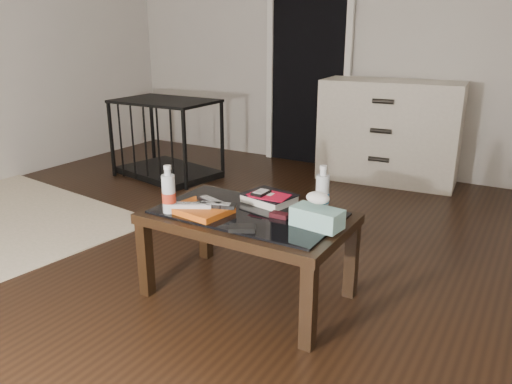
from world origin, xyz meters
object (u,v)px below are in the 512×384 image
(water_bottle_left, at_px, (169,189))
(tissue_box, at_px, (317,218))
(coffee_table, at_px, (248,224))
(textbook, at_px, (269,198))
(pet_crate, at_px, (168,151))
(dresser, at_px, (389,132))
(water_bottle_right, at_px, (322,189))

(water_bottle_left, xyz_separation_m, tissue_box, (0.71, 0.19, -0.07))
(coffee_table, bearing_deg, water_bottle_left, -149.17)
(textbook, distance_m, water_bottle_left, 0.53)
(water_bottle_left, bearing_deg, pet_crate, 130.74)
(tissue_box, bearing_deg, coffee_table, -174.26)
(dresser, relative_size, water_bottle_left, 5.20)
(water_bottle_left, bearing_deg, tissue_box, 15.21)
(tissue_box, bearing_deg, pet_crate, 151.66)
(coffee_table, relative_size, dresser, 0.81)
(dresser, height_order, water_bottle_right, dresser)
(water_bottle_right, height_order, tissue_box, water_bottle_right)
(pet_crate, relative_size, textbook, 4.02)
(dresser, height_order, water_bottle_left, dresser)
(pet_crate, relative_size, water_bottle_right, 4.22)
(dresser, xyz_separation_m, water_bottle_right, (0.32, -2.25, 0.13))
(dresser, xyz_separation_m, water_bottle_left, (-0.33, -2.63, 0.13))
(pet_crate, bearing_deg, water_bottle_right, -20.30)
(pet_crate, bearing_deg, coffee_table, -28.10)
(coffee_table, xyz_separation_m, textbook, (0.02, 0.18, 0.09))
(dresser, bearing_deg, tissue_box, -85.97)
(textbook, relative_size, tissue_box, 1.09)
(dresser, height_order, textbook, dresser)
(pet_crate, xyz_separation_m, textbook, (1.85, -1.36, 0.25))
(pet_crate, xyz_separation_m, tissue_box, (2.20, -1.54, 0.28))
(pet_crate, xyz_separation_m, water_bottle_left, (1.49, -1.73, 0.35))
(coffee_table, xyz_separation_m, pet_crate, (-1.83, 1.54, -0.17))
(textbook, bearing_deg, pet_crate, 155.38)
(coffee_table, bearing_deg, textbook, 83.08)
(pet_crate, relative_size, water_bottle_left, 4.22)
(coffee_table, distance_m, tissue_box, 0.39)
(textbook, bearing_deg, tissue_box, -15.90)
(coffee_table, height_order, pet_crate, pet_crate)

